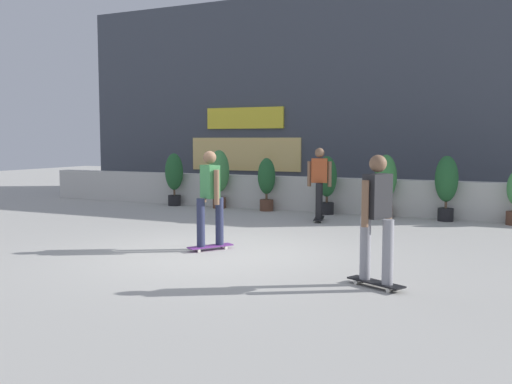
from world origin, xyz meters
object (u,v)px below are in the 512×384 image
potted_plant_2 (267,181)px  skater_by_wall_left (210,195)px  potted_plant_1 (219,174)px  potted_plant_0 (174,175)px  skater_far_right (377,214)px  potted_plant_3 (327,181)px  potted_plant_5 (446,183)px  potted_plant_4 (386,181)px  skater_foreground (319,181)px

potted_plant_2 → skater_by_wall_left: 5.52m
potted_plant_1 → potted_plant_2: (1.43, 0.00, -0.14)m
potted_plant_0 → skater_by_wall_left: 6.81m
potted_plant_2 → skater_far_right: (4.46, -6.64, 0.14)m
potted_plant_3 → potted_plant_5: 2.88m
potted_plant_1 → potted_plant_4: bearing=0.0°
potted_plant_1 → skater_far_right: skater_far_right is taller
potted_plant_3 → skater_by_wall_left: (-0.35, -5.36, 0.09)m
potted_plant_1 → potted_plant_3: bearing=-0.0°
potted_plant_4 → skater_far_right: bearing=-78.8°
skater_foreground → potted_plant_1: bearing=159.5°
potted_plant_3 → potted_plant_4: potted_plant_4 is taller
potted_plant_5 → skater_foreground: (-2.67, -1.24, 0.06)m
potted_plant_1 → skater_foreground: 3.53m
skater_far_right → potted_plant_3: bearing=112.8°
potted_plant_4 → skater_foreground: size_ratio=0.90×
potted_plant_0 → skater_foreground: size_ratio=0.88×
skater_by_wall_left → skater_foreground: same height
potted_plant_2 → potted_plant_3: size_ratio=0.95×
potted_plant_1 → skater_by_wall_left: skater_by_wall_left is taller
potted_plant_0 → potted_plant_4: 6.03m
potted_plant_0 → skater_foreground: 4.93m
skater_by_wall_left → skater_far_right: (3.14, -1.28, 0.00)m
potted_plant_2 → skater_by_wall_left: size_ratio=0.83×
potted_plant_1 → skater_far_right: (5.89, -6.64, 0.00)m
potted_plant_3 → skater_foreground: 1.26m
skater_by_wall_left → skater_foreground: (0.56, 4.12, 0.00)m
potted_plant_0 → potted_plant_2: 2.89m
potted_plant_2 → skater_foreground: bearing=-33.3°
potted_plant_1 → skater_foreground: bearing=-20.5°
potted_plant_0 → potted_plant_4: bearing=0.0°
skater_by_wall_left → skater_foreground: bearing=82.2°
potted_plant_4 → potted_plant_5: size_ratio=1.01×
potted_plant_1 → potted_plant_2: 1.43m
potted_plant_2 → skater_foreground: (1.88, -1.24, 0.14)m
potted_plant_0 → potted_plant_3: bearing=0.0°
potted_plant_5 → skater_by_wall_left: skater_by_wall_left is taller
potted_plant_4 → potted_plant_3: bearing=-180.0°
skater_foreground → potted_plant_0: bearing=165.5°
potted_plant_1 → potted_plant_5: 5.97m
skater_far_right → skater_by_wall_left: bearing=157.9°
skater_far_right → skater_foreground: bearing=115.5°
potted_plant_3 → skater_far_right: 7.20m
potted_plant_0 → skater_far_right: (7.35, -6.64, 0.07)m
potted_plant_5 → skater_by_wall_left: (-3.23, -5.36, 0.06)m
potted_plant_1 → potted_plant_3: 3.09m
potted_plant_5 → skater_by_wall_left: bearing=-121.1°
potted_plant_1 → skater_far_right: 8.87m
potted_plant_0 → potted_plant_1: size_ratio=0.94×
potted_plant_0 → skater_foreground: bearing=-14.5°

